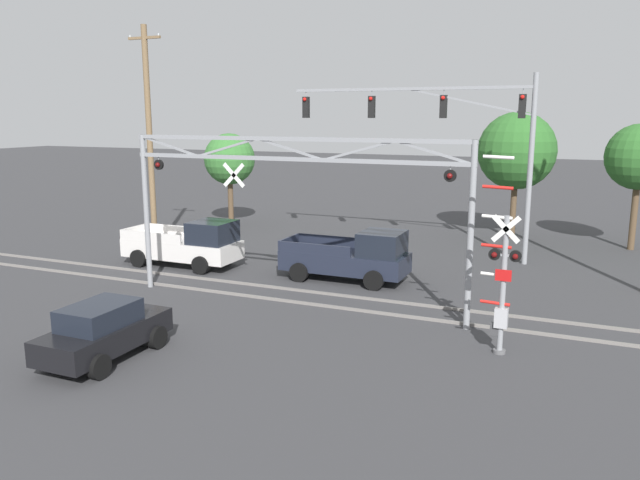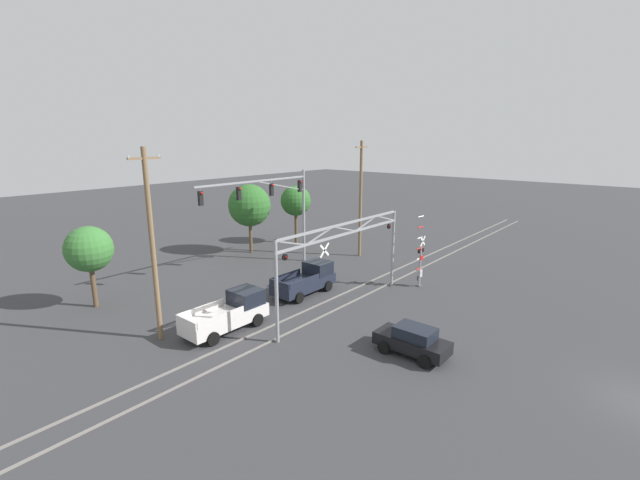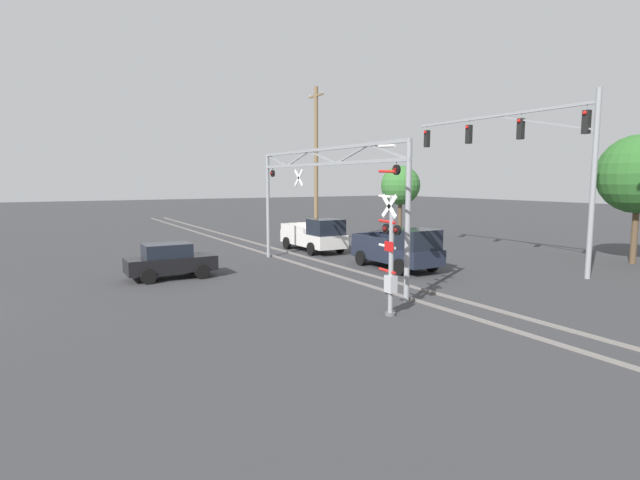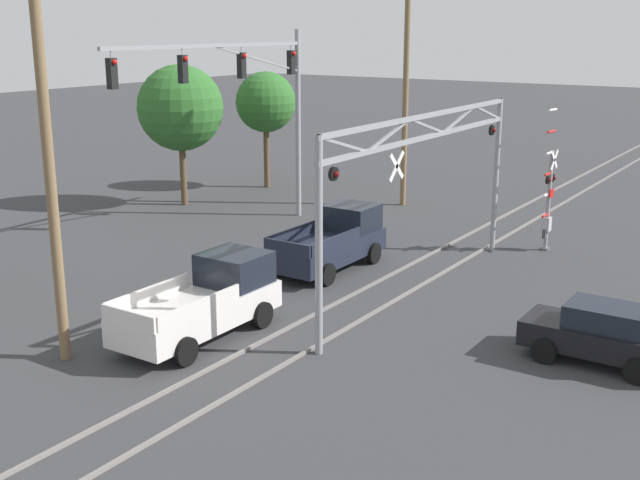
# 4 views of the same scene
# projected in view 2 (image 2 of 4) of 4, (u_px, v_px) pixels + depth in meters

# --- Properties ---
(rail_track_near) EXTENTS (80.00, 0.08, 0.10)m
(rail_track_near) POSITION_uv_depth(u_px,v_px,m) (340.00, 307.00, 28.78)
(rail_track_near) COLOR gray
(rail_track_near) RESTS_ON ground_plane
(rail_track_far) EXTENTS (80.00, 0.08, 0.10)m
(rail_track_far) POSITION_uv_depth(u_px,v_px,m) (324.00, 302.00, 29.68)
(rail_track_far) COLOR gray
(rail_track_far) RESTS_ON ground_plane
(crossing_gantry) EXTENTS (12.51, 0.26, 5.91)m
(crossing_gantry) POSITION_uv_depth(u_px,v_px,m) (344.00, 246.00, 27.59)
(crossing_gantry) COLOR gray
(crossing_gantry) RESTS_ON ground_plane
(crossing_signal_mast) EXTENTS (1.17, 0.35, 5.58)m
(crossing_signal_mast) POSITION_uv_depth(u_px,v_px,m) (420.00, 261.00, 32.54)
(crossing_signal_mast) COLOR gray
(crossing_signal_mast) RESTS_ON ground_plane
(traffic_signal_span) EXTENTS (11.47, 0.39, 8.42)m
(traffic_signal_span) POSITION_uv_depth(u_px,v_px,m) (279.00, 201.00, 36.29)
(traffic_signal_span) COLOR gray
(traffic_signal_span) RESTS_ON ground_plane
(pickup_truck_lead) EXTENTS (5.12, 2.23, 2.12)m
(pickup_truck_lead) POSITION_uv_depth(u_px,v_px,m) (307.00, 280.00, 31.51)
(pickup_truck_lead) COLOR #1E2333
(pickup_truck_lead) RESTS_ON ground_plane
(pickup_truck_following) EXTENTS (5.27, 2.23, 2.12)m
(pickup_truck_following) POSITION_uv_depth(u_px,v_px,m) (230.00, 313.00, 25.54)
(pickup_truck_following) COLOR silver
(pickup_truck_following) RESTS_ON ground_plane
(sedan_waiting) EXTENTS (1.91, 3.90, 1.60)m
(sedan_waiting) POSITION_uv_depth(u_px,v_px,m) (413.00, 340.00, 22.46)
(sedan_waiting) COLOR black
(sedan_waiting) RESTS_ON ground_plane
(utility_pole_left) EXTENTS (1.80, 0.28, 10.75)m
(utility_pole_left) POSITION_uv_depth(u_px,v_px,m) (152.00, 245.00, 23.19)
(utility_pole_left) COLOR brown
(utility_pole_left) RESTS_ON ground_plane
(utility_pole_right) EXTENTS (1.80, 0.28, 10.94)m
(utility_pole_right) POSITION_uv_depth(u_px,v_px,m) (361.00, 198.00, 40.26)
(utility_pole_right) COLOR brown
(utility_pole_right) RESTS_ON ground_plane
(background_tree_beyond_span) EXTENTS (3.04, 3.04, 5.57)m
(background_tree_beyond_span) POSITION_uv_depth(u_px,v_px,m) (89.00, 249.00, 28.13)
(background_tree_beyond_span) COLOR brown
(background_tree_beyond_span) RESTS_ON ground_plane
(background_tree_far_left_verge) EXTENTS (3.23, 3.23, 6.25)m
(background_tree_far_left_verge) POSITION_uv_depth(u_px,v_px,m) (296.00, 201.00, 45.65)
(background_tree_far_left_verge) COLOR brown
(background_tree_far_left_verge) RESTS_ON ground_plane
(background_tree_far_right_verge) EXTENTS (4.13, 4.13, 6.82)m
(background_tree_far_right_verge) POSITION_uv_depth(u_px,v_px,m) (249.00, 205.00, 41.70)
(background_tree_far_right_verge) COLOR brown
(background_tree_far_right_verge) RESTS_ON ground_plane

